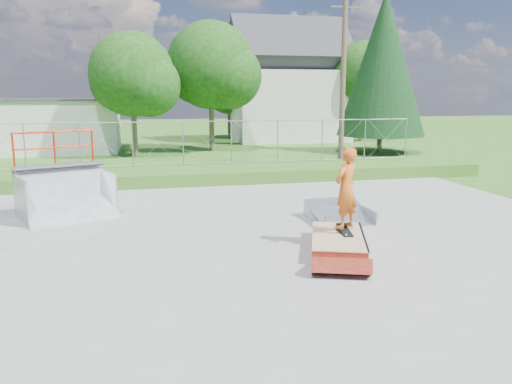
# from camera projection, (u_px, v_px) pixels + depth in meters

# --- Properties ---
(ground) EXTENTS (120.00, 120.00, 0.00)m
(ground) POSITION_uv_depth(u_px,v_px,m) (226.00, 257.00, 10.53)
(ground) COLOR #31611B
(ground) RESTS_ON ground
(concrete_pad) EXTENTS (20.00, 16.00, 0.04)m
(concrete_pad) POSITION_uv_depth(u_px,v_px,m) (226.00, 256.00, 10.53)
(concrete_pad) COLOR gray
(concrete_pad) RESTS_ON ground
(grass_berm) EXTENTS (24.00, 3.00, 0.50)m
(grass_berm) POSITION_uv_depth(u_px,v_px,m) (186.00, 175.00, 19.57)
(grass_berm) COLOR #31611B
(grass_berm) RESTS_ON ground
(grind_box) EXTENTS (1.84, 2.56, 0.34)m
(grind_box) POSITION_uv_depth(u_px,v_px,m) (338.00, 243.00, 10.93)
(grind_box) COLOR maroon
(grind_box) RESTS_ON concrete_pad
(quarter_pipe) EXTENTS (2.93, 2.73, 2.34)m
(quarter_pipe) POSITION_uv_depth(u_px,v_px,m) (66.00, 176.00, 13.61)
(quarter_pipe) COLOR #929599
(quarter_pipe) RESTS_ON concrete_pad
(flat_bank_ramp) EXTENTS (1.54, 1.64, 0.46)m
(flat_bank_ramp) POSITION_uv_depth(u_px,v_px,m) (340.00, 213.00, 13.41)
(flat_bank_ramp) COLOR #929599
(flat_bank_ramp) RESTS_ON concrete_pad
(skateboard) EXTENTS (0.33, 0.82, 0.13)m
(skateboard) POSITION_uv_depth(u_px,v_px,m) (345.00, 230.00, 11.11)
(skateboard) COLOR black
(skateboard) RESTS_ON grind_box
(skater) EXTENTS (0.78, 0.72, 1.78)m
(skater) POSITION_uv_depth(u_px,v_px,m) (346.00, 191.00, 10.94)
(skater) COLOR #CA5E1D
(skater) RESTS_ON grind_box
(chain_link_fence) EXTENTS (20.00, 0.06, 1.80)m
(chain_link_fence) POSITION_uv_depth(u_px,v_px,m) (183.00, 143.00, 20.30)
(chain_link_fence) COLOR gray
(chain_link_fence) RESTS_ON grass_berm
(utility_building_flat) EXTENTS (10.00, 6.00, 3.00)m
(utility_building_flat) POSITION_uv_depth(u_px,v_px,m) (31.00, 126.00, 29.53)
(utility_building_flat) COLOR silver
(utility_building_flat) RESTS_ON ground
(gable_house) EXTENTS (8.40, 6.08, 8.94)m
(gable_house) POSITION_uv_depth(u_px,v_px,m) (288.00, 88.00, 36.63)
(gable_house) COLOR silver
(gable_house) RESTS_ON ground
(utility_pole) EXTENTS (0.24, 0.24, 8.00)m
(utility_pole) POSITION_uv_depth(u_px,v_px,m) (343.00, 80.00, 22.88)
(utility_pole) COLOR brown
(utility_pole) RESTS_ON ground
(tree_left_near) EXTENTS (4.76, 4.48, 6.65)m
(tree_left_near) POSITION_uv_depth(u_px,v_px,m) (137.00, 77.00, 26.38)
(tree_left_near) COLOR brown
(tree_left_near) RESTS_ON ground
(tree_center) EXTENTS (5.44, 5.12, 7.60)m
(tree_center) POSITION_uv_depth(u_px,v_px,m) (216.00, 69.00, 29.15)
(tree_center) COLOR brown
(tree_center) RESTS_ON ground
(tree_right_far) EXTENTS (5.10, 4.80, 7.12)m
(tree_right_far) POSITION_uv_depth(u_px,v_px,m) (367.00, 77.00, 35.56)
(tree_right_far) COLOR brown
(tree_right_far) RESTS_ON ground
(tree_back_mid) EXTENTS (4.08, 3.84, 5.70)m
(tree_back_mid) POSITION_uv_depth(u_px,v_px,m) (233.00, 91.00, 37.62)
(tree_back_mid) COLOR brown
(tree_back_mid) RESTS_ON ground
(conifer_tree) EXTENTS (5.04, 5.04, 9.10)m
(conifer_tree) POSITION_uv_depth(u_px,v_px,m) (383.00, 64.00, 28.45)
(conifer_tree) COLOR brown
(conifer_tree) RESTS_ON ground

